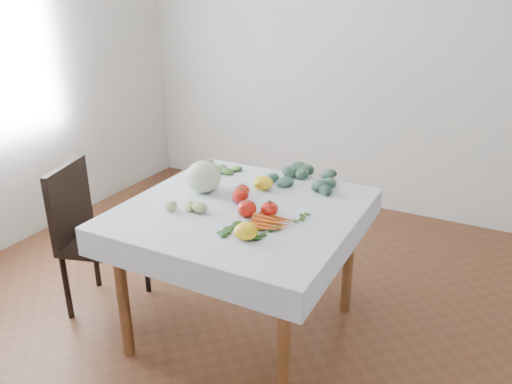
% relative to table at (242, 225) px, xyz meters
% --- Properties ---
extents(ground, '(4.00, 4.00, 0.00)m').
position_rel_table_xyz_m(ground, '(0.00, 0.00, -0.65)').
color(ground, brown).
extents(back_wall, '(4.00, 0.04, 2.70)m').
position_rel_table_xyz_m(back_wall, '(0.00, 2.00, 0.70)').
color(back_wall, silver).
rests_on(back_wall, ground).
extents(table, '(1.00, 1.00, 0.75)m').
position_rel_table_xyz_m(table, '(0.00, 0.00, 0.00)').
color(table, brown).
rests_on(table, ground).
extents(tablecloth, '(1.12, 1.12, 0.01)m').
position_rel_table_xyz_m(tablecloth, '(0.00, 0.00, 0.10)').
color(tablecloth, white).
rests_on(tablecloth, table).
extents(chair, '(0.49, 0.49, 0.87)m').
position_rel_table_xyz_m(chair, '(-0.91, -0.17, -0.15)').
color(chair, black).
rests_on(chair, ground).
extents(cabbage, '(0.25, 0.25, 0.17)m').
position_rel_table_xyz_m(cabbage, '(-0.28, 0.08, 0.19)').
color(cabbage, beige).
rests_on(cabbage, tablecloth).
extents(tomato_a, '(0.11, 0.11, 0.08)m').
position_rel_table_xyz_m(tomato_a, '(-0.03, 0.03, 0.14)').
color(tomato_a, red).
rests_on(tomato_a, tablecloth).
extents(tomato_b, '(0.11, 0.11, 0.08)m').
position_rel_table_xyz_m(tomato_b, '(0.08, -0.09, 0.14)').
color(tomato_b, red).
rests_on(tomato_b, tablecloth).
extents(tomato_c, '(0.10, 0.10, 0.07)m').
position_rel_table_xyz_m(tomato_c, '(0.17, -0.04, 0.14)').
color(tomato_c, red).
rests_on(tomato_c, tablecloth).
extents(tomato_d, '(0.09, 0.09, 0.06)m').
position_rel_table_xyz_m(tomato_d, '(-0.06, 0.12, 0.13)').
color(tomato_d, red).
rests_on(tomato_d, tablecloth).
extents(heirloom_back, '(0.14, 0.14, 0.08)m').
position_rel_table_xyz_m(heirloom_back, '(-0.01, 0.25, 0.14)').
color(heirloom_back, yellow).
rests_on(heirloom_back, tablecloth).
extents(heirloom_front, '(0.12, 0.12, 0.07)m').
position_rel_table_xyz_m(heirloom_front, '(0.18, -0.29, 0.14)').
color(heirloom_front, yellow).
rests_on(heirloom_front, tablecloth).
extents(onion_a, '(0.07, 0.07, 0.06)m').
position_rel_table_xyz_m(onion_a, '(0.04, -0.05, 0.13)').
color(onion_a, '#5C1A3C').
rests_on(onion_a, tablecloth).
extents(onion_b, '(0.09, 0.09, 0.06)m').
position_rel_table_xyz_m(onion_b, '(-0.04, 0.03, 0.13)').
color(onion_b, '#5C1A3C').
rests_on(onion_b, tablecloth).
extents(tomatillo_cluster, '(0.09, 0.14, 0.05)m').
position_rel_table_xyz_m(tomatillo_cluster, '(-0.23, -0.21, 0.13)').
color(tomatillo_cluster, '#B5D47A').
rests_on(tomatillo_cluster, tablecloth).
extents(carrot_bunch, '(0.20, 0.19, 0.03)m').
position_rel_table_xyz_m(carrot_bunch, '(0.23, -0.13, 0.12)').
color(carrot_bunch, '#E05618').
rests_on(carrot_bunch, tablecloth).
extents(kale_bunch, '(0.38, 0.30, 0.05)m').
position_rel_table_xyz_m(kale_bunch, '(0.15, 0.47, 0.13)').
color(kale_bunch, '#3A6049').
rests_on(kale_bunch, tablecloth).
extents(basil_bunch, '(0.24, 0.21, 0.01)m').
position_rel_table_xyz_m(basil_bunch, '(0.19, -0.23, 0.11)').
color(basil_bunch, '#245119').
rests_on(basil_bunch, tablecloth).
extents(dill_bunch, '(0.28, 0.22, 0.03)m').
position_rel_table_xyz_m(dill_bunch, '(-0.40, 0.39, 0.12)').
color(dill_bunch, '#527736').
rests_on(dill_bunch, tablecloth).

